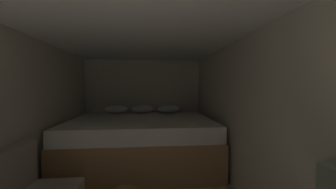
{
  "coord_description": "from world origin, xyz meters",
  "views": [
    {
      "loc": [
        0.15,
        -0.37,
        1.4
      ],
      "look_at": [
        0.43,
        2.62,
        1.29
      ],
      "focal_mm": 20.93,
      "sensor_mm": 36.0,
      "label": 1
    }
  ],
  "objects": [
    {
      "name": "wall_back",
      "position": [
        0.0,
        4.18,
        1.01
      ],
      "size": [
        2.71,
        0.05,
        2.03
      ],
      "primitive_type": "cube",
      "color": "beige",
      "rests_on": "ground"
    },
    {
      "name": "wall_left",
      "position": [
        -1.33,
        1.77,
        1.01
      ],
      "size": [
        0.05,
        4.77,
        2.03
      ],
      "primitive_type": "cube",
      "color": "beige",
      "rests_on": "ground"
    },
    {
      "name": "bed",
      "position": [
        0.0,
        3.19,
        0.43
      ],
      "size": [
        2.49,
        1.85,
        1.02
      ],
      "color": "#9E7247",
      "rests_on": "ground"
    },
    {
      "name": "wall_right",
      "position": [
        1.33,
        1.77,
        1.01
      ],
      "size": [
        0.05,
        4.77,
        2.03
      ],
      "primitive_type": "cube",
      "color": "beige",
      "rests_on": "ground"
    },
    {
      "name": "ceiling_slab",
      "position": [
        0.0,
        1.77,
        2.05
      ],
      "size": [
        2.71,
        4.77,
        0.05
      ],
      "primitive_type": "cube",
      "color": "white",
      "rests_on": "wall_left"
    }
  ]
}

